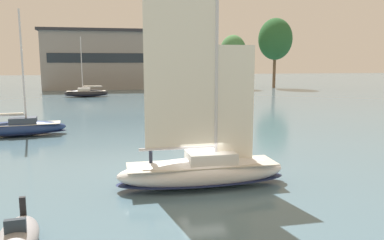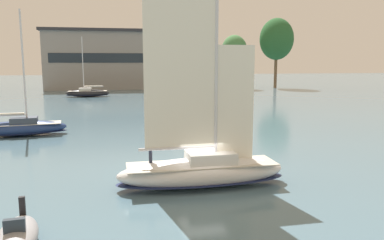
{
  "view_description": "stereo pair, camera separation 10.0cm",
  "coord_description": "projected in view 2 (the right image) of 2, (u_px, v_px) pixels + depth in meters",
  "views": [
    {
      "loc": [
        -4.71,
        -20.2,
        7.06
      ],
      "look_at": [
        0.0,
        3.0,
        3.4
      ],
      "focal_mm": 35.0,
      "sensor_mm": 36.0,
      "label": 1
    },
    {
      "loc": [
        -4.61,
        -20.22,
        7.06
      ],
      "look_at": [
        0.0,
        3.0,
        3.4
      ],
      "focal_mm": 35.0,
      "sensor_mm": 36.0,
      "label": 2
    }
  ],
  "objects": [
    {
      "name": "waterfront_building",
      "position": [
        109.0,
        59.0,
        101.31
      ],
      "size": [
        33.35,
        14.91,
        15.5
      ],
      "color": "gray",
      "rests_on": "ground"
    },
    {
      "name": "tree_shore_center",
      "position": [
        277.0,
        39.0,
        102.05
      ],
      "size": [
        9.2,
        9.2,
        18.94
      ],
      "color": "brown",
      "rests_on": "ground"
    },
    {
      "name": "sailboat_main",
      "position": [
        202.0,
        168.0,
        21.41
      ],
      "size": [
        9.84,
        2.86,
        13.48
      ],
      "color": "silver",
      "rests_on": "ground"
    },
    {
      "name": "tree_shore_left",
      "position": [
        234.0,
        51.0,
        100.54
      ],
      "size": [
        6.95,
        6.95,
        14.3
      ],
      "color": "brown",
      "rests_on": "ground"
    },
    {
      "name": "motor_tender",
      "position": [
        17.0,
        237.0,
        14.28
      ],
      "size": [
        1.88,
        3.89,
        1.44
      ],
      "color": "#99999E",
      "rests_on": "ground"
    },
    {
      "name": "sailboat_moored_mid_channel",
      "position": [
        87.0,
        93.0,
        77.11
      ],
      "size": [
        8.9,
        2.63,
        12.17
      ],
      "color": "#232328",
      "rests_on": "ground"
    },
    {
      "name": "sailboat_moored_near_marina",
      "position": [
        20.0,
        128.0,
        36.15
      ],
      "size": [
        8.94,
        3.48,
        11.98
      ],
      "color": "navy",
      "rests_on": "ground"
    },
    {
      "name": "ground_plane",
      "position": [
        202.0,
        186.0,
        21.57
      ],
      "size": [
        400.0,
        400.0,
        0.0
      ],
      "primitive_type": "plane",
      "color": "slate"
    }
  ]
}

